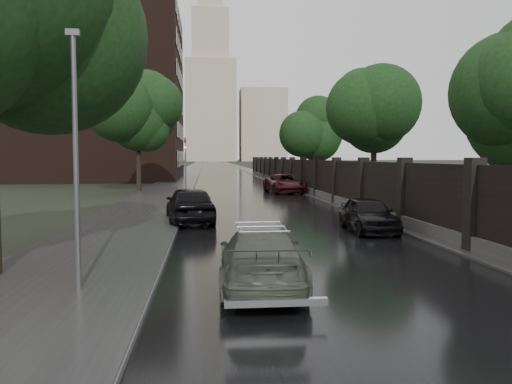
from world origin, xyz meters
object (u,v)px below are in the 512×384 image
object	(u,v)px
traffic_light	(185,162)
tree_right_c	(313,134)
tree_right_b	(374,121)
car_right_far	(284,184)
lamp_post	(76,160)
volga_sedan	(261,258)
hatchback_left	(190,205)
tree_right_a	(511,92)
tree_left_far	(138,123)
car_right_near	(368,214)

from	to	relation	value
traffic_light	tree_right_c	bearing A→B (deg)	51.82
tree_right_c	tree_right_b	bearing A→B (deg)	-90.00
traffic_light	car_right_far	distance (m)	8.24
tree_right_b	lamp_post	bearing A→B (deg)	-122.18
tree_right_c	volga_sedan	xyz separation A→B (m)	(-9.30, -38.11, -4.34)
lamp_post	hatchback_left	bearing A→B (deg)	80.43
tree_right_b	car_right_far	size ratio (longest dim) A/B	1.36
tree_right_b	tree_right_c	size ratio (longest dim) A/B	1.00
traffic_light	car_right_far	size ratio (longest dim) A/B	0.77
volga_sedan	tree_right_a	bearing A→B (deg)	-143.81
tree_right_c	hatchback_left	xyz separation A→B (m)	(-11.10, -27.82, -4.18)
tree_left_far	car_right_far	distance (m)	11.89
lamp_post	car_right_far	bearing A→B (deg)	72.96
hatchback_left	traffic_light	bearing A→B (deg)	-93.69
traffic_light	hatchback_left	bearing A→B (deg)	-86.87
tree_right_a	volga_sedan	size ratio (longest dim) A/B	1.66
tree_right_a	car_right_far	distance (m)	21.54
tree_left_far	tree_right_c	xyz separation A→B (m)	(15.50, 10.00, -0.29)
tree_right_b	traffic_light	bearing A→B (deg)	165.76
volga_sedan	car_right_far	bearing A→B (deg)	-97.12
hatchback_left	car_right_far	xyz separation A→B (m)	(6.51, 16.43, -0.05)
tree_left_far	traffic_light	size ratio (longest dim) A/B	1.85
lamp_post	tree_right_c	bearing A→B (deg)	71.48
tree_right_b	volga_sedan	xyz separation A→B (m)	(-9.30, -20.11, -4.34)
volga_sedan	car_right_near	size ratio (longest dim) A/B	1.13
tree_right_c	lamp_post	bearing A→B (deg)	-108.52
tree_right_c	tree_left_far	bearing A→B (deg)	-147.17
car_right_near	volga_sedan	bearing A→B (deg)	-122.08
car_right_near	lamp_post	bearing A→B (deg)	-136.49
lamp_post	car_right_near	world-z (taller)	lamp_post
tree_right_a	lamp_post	xyz separation A→B (m)	(-12.90, -6.50, -2.28)
tree_left_far	tree_right_a	bearing A→B (deg)	-54.83
tree_right_c	lamp_post	distance (m)	40.67
tree_right_c	volga_sedan	distance (m)	39.47
tree_right_c	car_right_far	world-z (taller)	tree_right_c
car_right_near	tree_right_c	bearing A→B (deg)	82.43
tree_right_a	tree_right_b	xyz separation A→B (m)	(0.00, 14.00, 0.00)
tree_right_c	traffic_light	size ratio (longest dim) A/B	1.75
tree_right_b	tree_right_c	bearing A→B (deg)	90.00
lamp_post	traffic_light	world-z (taller)	lamp_post
tree_right_b	lamp_post	size ratio (longest dim) A/B	1.37
tree_right_c	volga_sedan	size ratio (longest dim) A/B	1.66
tree_left_far	hatchback_left	distance (m)	18.89
volga_sedan	tree_right_c	bearing A→B (deg)	-100.84
tree_right_b	car_right_near	distance (m)	14.32
car_right_near	tree_right_a	bearing A→B (deg)	-12.99
tree_left_far	tree_right_a	distance (m)	26.91
tree_right_a	traffic_light	size ratio (longest dim) A/B	1.75
tree_left_far	traffic_light	bearing A→B (deg)	-53.53
tree_right_b	volga_sedan	distance (m)	22.58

